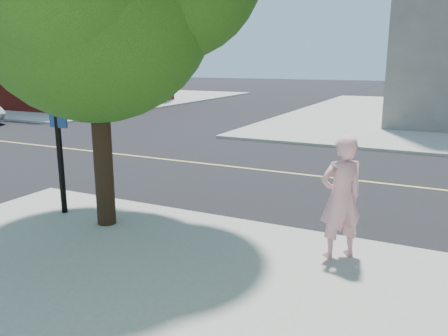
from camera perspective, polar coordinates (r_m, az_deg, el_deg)
The scene contains 5 objects.
ground at distance 11.48m, azimuth -17.34°, elevation -3.55°, with size 140.00×140.00×0.00m, color black.
road_ew at distance 14.94m, azimuth -5.50°, elevation 0.86°, with size 140.00×9.00×0.01m, color black.
sidewalk_nw at distance 42.61m, azimuth -20.24°, elevation 8.27°, with size 26.00×25.00×0.12m, color #A1A194.
church at distance 38.12m, azimuth -21.81°, elevation 18.40°, with size 15.20×12.00×14.40m.
man_on_phone at distance 7.41m, azimuth 14.41°, elevation -3.60°, with size 0.72×0.47×1.98m, color #EAA3AC.
Camera 1 is at (7.68, -7.90, 3.21)m, focal length 36.57 mm.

